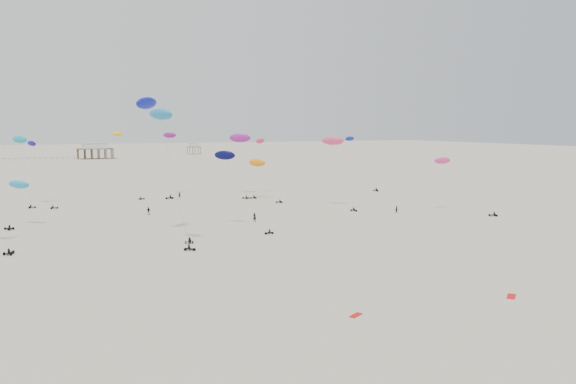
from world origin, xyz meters
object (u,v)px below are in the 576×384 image
spectator_0 (255,222)px  pavilion_small (194,149)px  rig_4 (166,138)px  rig_8 (170,158)px  pavilion_main (95,152)px

spectator_0 → pavilion_small: bearing=-64.2°
pavilion_small → spectator_0: pavilion_small is taller
rig_4 → rig_8: 71.51m
pavilion_main → rig_8: bearing=-90.0°
pavilion_small → spectator_0: (-63.89, -283.62, -3.49)m
pavilion_main → rig_4: 273.07m
rig_4 → rig_8: (16.15, 69.29, -7.15)m
pavilion_main → pavilion_small: bearing=23.2°
rig_4 → rig_8: bearing=-143.5°
pavilion_main → rig_8: size_ratio=1.10×
pavilion_main → spectator_0: 253.73m
pavilion_small → rig_8: 243.36m
pavilion_small → rig_8: rig_8 is taller
pavilion_main → rig_4: rig_4 is taller
rig_4 → rig_8: size_ratio=1.20×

